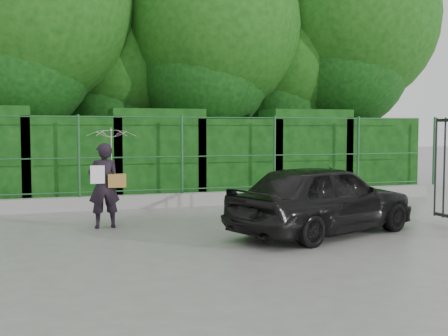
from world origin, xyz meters
name	(u,v)px	position (x,y,z in m)	size (l,w,h in m)	color
ground	(225,246)	(0.00, 0.00, 0.00)	(80.00, 80.00, 0.00)	gray
kerb	(165,200)	(0.00, 4.50, 0.15)	(14.00, 0.25, 0.30)	#9E9E99
fence	(174,155)	(0.22, 4.50, 1.20)	(14.13, 0.06, 1.80)	#21532A
hedge	(159,158)	(0.06, 5.50, 1.07)	(14.20, 1.20, 2.29)	black
trees	(180,29)	(1.14, 7.74, 4.62)	(17.10, 6.15, 8.08)	black
woman	(109,161)	(-1.49, 2.19, 1.20)	(0.90, 0.92, 1.82)	black
car	(323,198)	(1.89, 0.43, 0.61)	(1.44, 3.58, 1.22)	black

